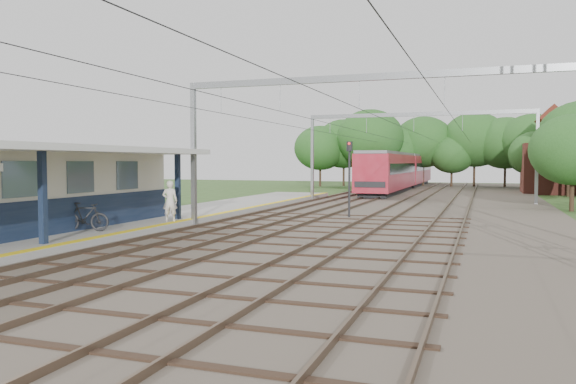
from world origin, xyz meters
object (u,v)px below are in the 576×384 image
at_px(person, 170,201).
at_px(bicycle, 85,217).
at_px(train, 402,170).
at_px(signal_post, 349,170).

bearing_deg(person, bicycle, 50.89).
xyz_separation_m(bicycle, train, (6.38, 46.36, 1.30)).
distance_m(person, train, 42.24).
bearing_deg(signal_post, train, 96.99).
distance_m(train, signal_post, 34.61).
bearing_deg(train, signal_post, -86.94).
distance_m(bicycle, signal_post, 14.50).
relative_size(train, signal_post, 8.89).
height_order(person, bicycle, person).
bearing_deg(person, signal_post, -156.32).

